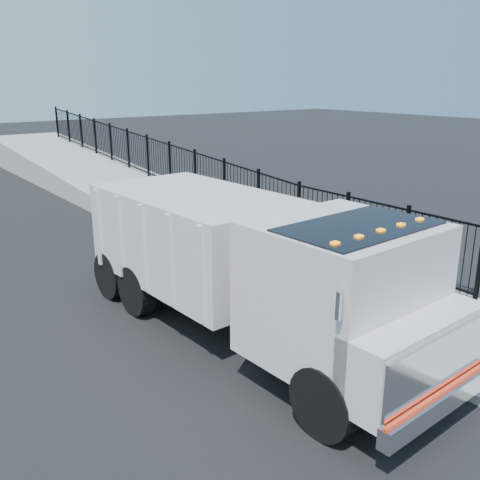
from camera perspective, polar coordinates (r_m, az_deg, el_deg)
ground at (r=11.99m, az=6.61°, el=-7.82°), size 120.00×120.00×0.00m
sidewalk at (r=12.19m, az=19.89°, el=-8.04°), size 3.55×12.00×0.12m
curb at (r=10.75m, az=14.06°, el=-10.83°), size 0.30×12.00×0.16m
ramp at (r=26.22m, az=-14.44°, el=5.36°), size 3.95×24.06×3.19m
iron_fence at (r=23.12m, az=-7.44°, el=6.53°), size 0.10×28.00×1.80m
truck at (r=10.19m, az=1.49°, el=-2.38°), size 3.13×8.56×2.89m
worker at (r=10.81m, az=15.46°, el=-5.39°), size 0.63×0.76×1.77m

